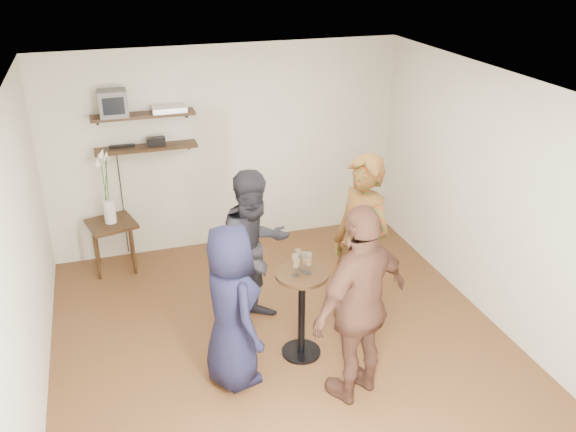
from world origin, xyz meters
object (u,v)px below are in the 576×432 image
object	(u,v)px
dvd_deck	(169,109)
person_plaid	(361,247)
crt_monitor	(113,103)
drinks_table	(302,303)
side_table	(112,230)
person_dark	(255,250)
radio	(156,141)
person_brown	(361,305)
person_navy	(231,307)

from	to	relation	value
dvd_deck	person_plaid	distance (m)	2.88
crt_monitor	drinks_table	size ratio (longest dim) A/B	0.35
side_table	person_plaid	distance (m)	3.14
crt_monitor	drinks_table	distance (m)	3.22
person_plaid	person_dark	xyz separation A→B (m)	(-0.97, 0.44, -0.10)
radio	person_plaid	bearing A→B (deg)	-53.12
crt_monitor	side_table	size ratio (longest dim) A/B	0.50
drinks_table	person_plaid	bearing A→B (deg)	18.58
side_table	drinks_table	distance (m)	2.82
person_brown	person_plaid	bearing A→B (deg)	-137.75
person_plaid	person_navy	bearing A→B (deg)	-92.91
crt_monitor	radio	size ratio (longest dim) A/B	1.45
dvd_deck	person_brown	xyz separation A→B (m)	(1.12, -3.17, -0.98)
side_table	person_brown	bearing A→B (deg)	-56.82
radio	dvd_deck	bearing A→B (deg)	0.00
person_plaid	side_table	bearing A→B (deg)	-150.06
person_dark	drinks_table	bearing A→B (deg)	-90.00
crt_monitor	dvd_deck	distance (m)	0.64
person_brown	crt_monitor	bearing A→B (deg)	-85.22
person_dark	person_brown	size ratio (longest dim) A/B	0.93
crt_monitor	person_dark	distance (m)	2.46
person_dark	person_navy	world-z (taller)	person_dark
radio	person_brown	bearing A→B (deg)	-67.60
side_table	drinks_table	bearing A→B (deg)	-54.47
crt_monitor	drinks_table	xyz separation A→B (m)	(1.45, -2.50, -1.43)
dvd_deck	person_navy	bearing A→B (deg)	-87.76
person_dark	person_brown	distance (m)	1.46
crt_monitor	person_dark	xyz separation A→B (m)	(1.17, -1.82, -1.16)
side_table	person_dark	world-z (taller)	person_dark
radio	person_navy	xyz separation A→B (m)	(0.29, -2.66, -0.73)
dvd_deck	radio	bearing A→B (deg)	180.00
crt_monitor	person_plaid	bearing A→B (deg)	-46.64
drinks_table	person_plaid	world-z (taller)	person_plaid
crt_monitor	dvd_deck	bearing A→B (deg)	0.00
dvd_deck	person_brown	size ratio (longest dim) A/B	0.22
radio	drinks_table	bearing A→B (deg)	-68.06
person_dark	dvd_deck	bearing A→B (deg)	84.40
radio	person_brown	xyz separation A→B (m)	(1.31, -3.17, -0.60)
dvd_deck	person_navy	distance (m)	2.89
drinks_table	person_navy	xyz separation A→B (m)	(-0.71, -0.16, 0.19)
radio	person_plaid	size ratio (longest dim) A/B	0.12
crt_monitor	person_plaid	xyz separation A→B (m)	(2.14, -2.27, -1.06)
dvd_deck	drinks_table	distance (m)	2.94
drinks_table	side_table	bearing A→B (deg)	125.53
dvd_deck	person_navy	size ratio (longest dim) A/B	0.26
side_table	person_brown	distance (m)	3.56
person_dark	person_navy	bearing A→B (deg)	-139.70
person_plaid	person_navy	size ratio (longest dim) A/B	1.22
radio	person_dark	bearing A→B (deg)	-68.14
dvd_deck	person_dark	xyz separation A→B (m)	(0.54, -1.82, -1.04)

